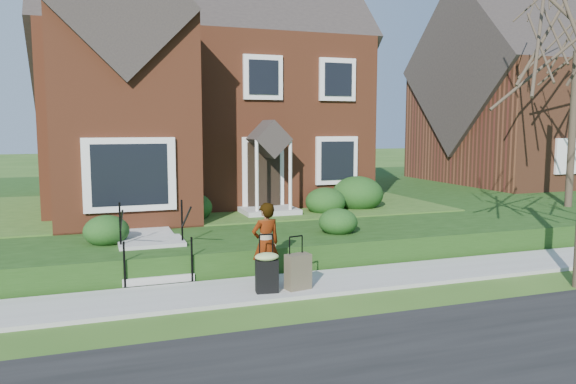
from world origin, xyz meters
name	(u,v)px	position (x,y,z in m)	size (l,w,h in m)	color
ground	(293,288)	(0.00, 0.00, 0.00)	(120.00, 120.00, 0.00)	#2D5119
sidewalk	(293,286)	(0.00, 0.00, 0.04)	(60.00, 1.60, 0.08)	#9E9B93
terrace	(295,198)	(4.00, 10.90, 0.30)	(44.00, 20.00, 0.60)	#19380F
walkway	(141,223)	(-2.50, 5.00, 0.63)	(1.20, 6.00, 0.06)	#9E9B93
main_house	(193,65)	(-0.21, 9.61, 5.26)	(10.40, 10.20, 9.40)	brown
neighbour_house	(536,81)	(16.00, 11.00, 5.25)	(9.40, 8.00, 9.20)	brown
front_steps	(153,254)	(-2.50, 1.84, 0.47)	(1.40, 2.02, 1.50)	#9E9B93
foundation_shrubs	(256,201)	(0.64, 4.89, 1.07)	(9.64, 4.83, 1.13)	#0F3411
woman	(266,244)	(-0.51, 0.17, 0.89)	(0.59, 0.39, 1.62)	#999999
suitcase_black	(267,270)	(-0.66, -0.37, 0.51)	(0.50, 0.42, 1.10)	black
suitcase_olive	(298,271)	(-0.03, -0.36, 0.42)	(0.52, 0.35, 1.02)	brown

